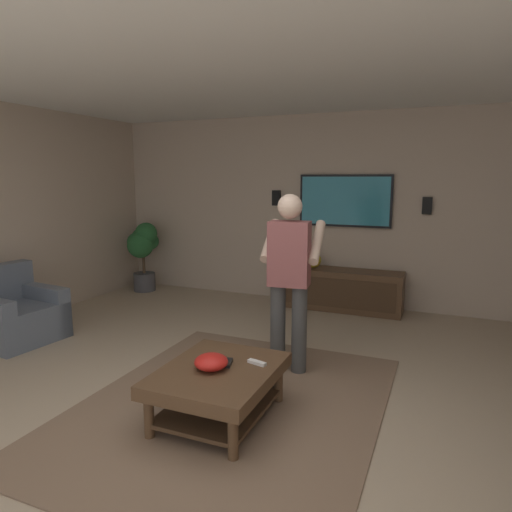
# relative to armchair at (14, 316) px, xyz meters

# --- Properties ---
(ground_plane) EXTENTS (8.87, 8.87, 0.00)m
(ground_plane) POSITION_rel_armchair_xyz_m (-0.82, -2.86, -0.28)
(ground_plane) COLOR tan
(wall_back_tv) EXTENTS (0.10, 6.93, 2.65)m
(wall_back_tv) POSITION_rel_armchair_xyz_m (2.93, -2.86, 1.05)
(wall_back_tv) COLOR #BCA893
(wall_back_tv) RESTS_ON ground
(ceiling_slab) EXTENTS (7.59, 6.93, 0.10)m
(ceiling_slab) POSITION_rel_armchair_xyz_m (-0.82, -2.86, 2.42)
(ceiling_slab) COLOR white
(area_rug) EXTENTS (2.85, 2.26, 0.01)m
(area_rug) POSITION_rel_armchair_xyz_m (-0.43, -2.86, -0.27)
(area_rug) COLOR #7A604C
(area_rug) RESTS_ON ground
(armchair) EXTENTS (0.88, 0.89, 0.82)m
(armchair) POSITION_rel_armchair_xyz_m (0.00, 0.00, 0.00)
(armchair) COLOR slate
(armchair) RESTS_ON ground
(coffee_table) EXTENTS (1.00, 0.80, 0.40)m
(coffee_table) POSITION_rel_armchair_xyz_m (-0.63, -2.86, 0.02)
(coffee_table) COLOR #513823
(coffee_table) RESTS_ON ground
(media_console) EXTENTS (0.45, 1.70, 0.55)m
(media_console) POSITION_rel_armchair_xyz_m (2.59, -3.02, -0.00)
(media_console) COLOR #513823
(media_console) RESTS_ON ground
(tv) EXTENTS (0.05, 1.26, 0.71)m
(tv) POSITION_rel_armchair_xyz_m (2.83, -3.02, 1.19)
(tv) COLOR black
(person_standing) EXTENTS (0.58, 0.58, 1.64)m
(person_standing) POSITION_rel_armchair_xyz_m (0.40, -3.05, 0.65)
(person_standing) COLOR #3F3F3F
(person_standing) RESTS_ON ground
(potted_plant_tall) EXTENTS (0.67, 0.57, 1.10)m
(potted_plant_tall) POSITION_rel_armchair_xyz_m (2.41, 0.05, 0.44)
(potted_plant_tall) COLOR #4C4C51
(potted_plant_tall) RESTS_ON ground
(bowl) EXTENTS (0.25, 0.25, 0.11)m
(bowl) POSITION_rel_armchair_xyz_m (-0.66, -2.82, 0.18)
(bowl) COLOR red
(bowl) RESTS_ON coffee_table
(remote_white) EXTENTS (0.08, 0.16, 0.02)m
(remote_white) POSITION_rel_armchair_xyz_m (-0.45, -3.09, 0.13)
(remote_white) COLOR white
(remote_white) RESTS_ON coffee_table
(remote_black) EXTENTS (0.16, 0.08, 0.02)m
(remote_black) POSITION_rel_armchair_xyz_m (-0.53, -2.90, 0.13)
(remote_black) COLOR black
(remote_black) RESTS_ON coffee_table
(vase_round) EXTENTS (0.22, 0.22, 0.22)m
(vase_round) POSITION_rel_armchair_xyz_m (2.59, -2.66, 0.38)
(vase_round) COLOR gold
(vase_round) RESTS_ON media_console
(wall_speaker_left) EXTENTS (0.06, 0.12, 0.22)m
(wall_speaker_left) POSITION_rel_armchair_xyz_m (2.85, -4.08, 1.15)
(wall_speaker_left) COLOR black
(wall_speaker_right) EXTENTS (0.06, 0.12, 0.22)m
(wall_speaker_right) POSITION_rel_armchair_xyz_m (2.85, -2.02, 1.21)
(wall_speaker_right) COLOR black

